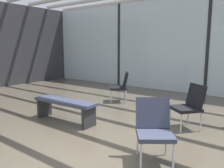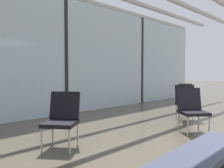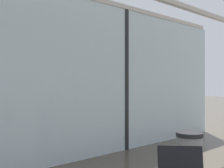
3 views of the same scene
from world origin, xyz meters
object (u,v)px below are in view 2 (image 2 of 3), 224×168
lounge_chair_0 (186,100)px  lounge_chair_2 (192,107)px  waiting_bench (202,162)px  trash_bin (185,98)px  lounge_chair_3 (62,116)px

lounge_chair_0 → lounge_chair_2: bearing=-103.6°
lounge_chair_0 → waiting_bench: lounge_chair_0 is taller
lounge_chair_2 → waiting_bench: 2.55m
waiting_bench → trash_bin: size_ratio=1.76×
lounge_chair_0 → trash_bin: size_ratio=1.01×
lounge_chair_2 → waiting_bench: bearing=-113.2°
trash_bin → lounge_chair_3: bearing=-178.4°
trash_bin → waiting_bench: bearing=-151.0°
lounge_chair_2 → waiting_bench: size_ratio=0.57×
waiting_bench → lounge_chair_3: bearing=89.4°
lounge_chair_0 → lounge_chair_2: (-1.01, -0.62, 0.00)m
lounge_chair_0 → trash_bin: bearing=73.7°
lounge_chair_3 → waiting_bench: 2.21m
lounge_chair_2 → lounge_chair_0: bearing=70.5°
lounge_chair_0 → lounge_chair_2: same height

